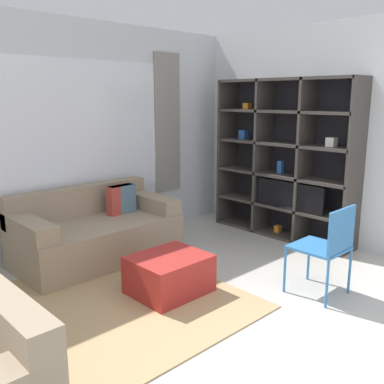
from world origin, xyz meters
name	(u,v)px	position (x,y,z in m)	size (l,w,h in m)	color
ground_plane	(304,369)	(0.00, 0.00, 0.00)	(16.00, 16.00, 0.00)	beige
wall_back	(62,138)	(0.00, 3.29, 1.36)	(6.26, 0.11, 2.70)	silver
wall_right	(308,134)	(2.57, 1.63, 1.35)	(0.07, 4.46, 2.70)	silver
area_rug	(78,316)	(-0.77, 1.70, 0.01)	(2.78, 2.17, 0.01)	tan
shelving_unit	(285,160)	(2.36, 1.81, 1.01)	(0.41, 1.98, 2.05)	#232328
couch_main	(96,233)	(0.08, 2.78, 0.31)	(1.78, 0.94, 0.80)	gray
ottoman	(169,275)	(0.10, 1.52, 0.18)	(0.68, 0.58, 0.37)	#A82823
folding_chair	(328,243)	(1.11, 0.48, 0.52)	(0.44, 0.46, 0.86)	#3375B7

